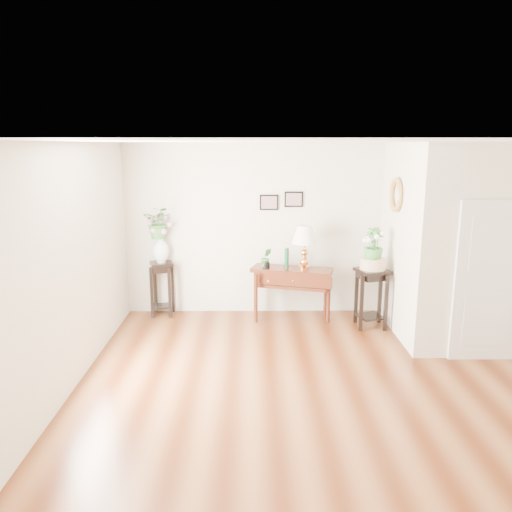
{
  "coord_description": "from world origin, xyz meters",
  "views": [
    {
      "loc": [
        -0.95,
        -5.32,
        2.77
      ],
      "look_at": [
        -0.88,
        1.3,
        1.28
      ],
      "focal_mm": 35.0,
      "sensor_mm": 36.0,
      "label": 1
    }
  ],
  "objects_px": {
    "console_table": "(291,294)",
    "table_lamp": "(304,247)",
    "plant_stand_a": "(162,289)",
    "plant_stand_b": "(371,298)"
  },
  "relations": [
    {
      "from": "plant_stand_a",
      "to": "table_lamp",
      "type": "bearing_deg",
      "value": -5.58
    },
    {
      "from": "plant_stand_b",
      "to": "plant_stand_a",
      "type": "bearing_deg",
      "value": 170.05
    },
    {
      "from": "table_lamp",
      "to": "plant_stand_b",
      "type": "bearing_deg",
      "value": -19.5
    },
    {
      "from": "console_table",
      "to": "table_lamp",
      "type": "height_order",
      "value": "table_lamp"
    },
    {
      "from": "console_table",
      "to": "plant_stand_a",
      "type": "relative_size",
      "value": 1.42
    },
    {
      "from": "console_table",
      "to": "plant_stand_a",
      "type": "bearing_deg",
      "value": -170.11
    },
    {
      "from": "table_lamp",
      "to": "plant_stand_b",
      "type": "xyz_separation_m",
      "value": [
        1.0,
        -0.35,
        -0.74
      ]
    },
    {
      "from": "console_table",
      "to": "plant_stand_a",
      "type": "xyz_separation_m",
      "value": [
        -2.11,
        0.22,
        0.02
      ]
    },
    {
      "from": "table_lamp",
      "to": "plant_stand_a",
      "type": "height_order",
      "value": "table_lamp"
    },
    {
      "from": "table_lamp",
      "to": "plant_stand_a",
      "type": "bearing_deg",
      "value": 174.42
    }
  ]
}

